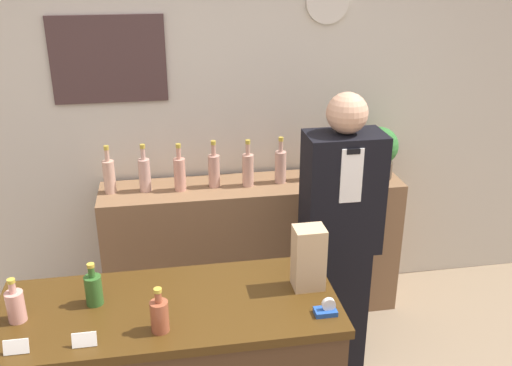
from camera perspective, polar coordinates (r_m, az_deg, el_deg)
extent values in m
cube|color=beige|center=(3.75, -4.75, 7.14)|extent=(5.20, 0.06, 2.70)
cube|color=#422E2D|center=(3.62, -14.53, 11.85)|extent=(0.69, 0.02, 0.52)
cylinder|color=beige|center=(3.72, 7.15, 17.56)|extent=(0.27, 0.03, 0.27)
cube|color=brown|center=(3.86, -0.32, -6.49)|extent=(1.94, 0.41, 0.93)
cube|color=#40280E|center=(2.47, -8.69, -12.31)|extent=(1.42, 0.60, 0.04)
cube|color=black|center=(3.47, 7.92, -11.93)|extent=(0.32, 0.25, 0.77)
cube|color=black|center=(3.13, 8.61, -0.95)|extent=(0.42, 0.25, 0.67)
cube|color=white|center=(2.96, 9.53, 0.69)|extent=(0.12, 0.01, 0.30)
cube|color=black|center=(2.91, 9.72, 3.13)|extent=(0.07, 0.01, 0.03)
sphere|color=tan|center=(2.98, 9.11, 6.91)|extent=(0.22, 0.22, 0.22)
cylinder|color=#4C3D2D|center=(3.84, 12.02, 1.38)|extent=(0.20, 0.20, 0.11)
sphere|color=#2D6B2D|center=(3.79, 12.21, 3.64)|extent=(0.25, 0.25, 0.25)
cube|color=tan|center=(2.48, 5.28, -7.46)|extent=(0.13, 0.11, 0.29)
cube|color=#1E4799|center=(2.38, 6.95, -12.65)|extent=(0.09, 0.06, 0.02)
cylinder|color=silver|center=(2.37, 7.28, -11.96)|extent=(0.06, 0.02, 0.06)
cube|color=white|center=(2.34, -22.88, -14.86)|extent=(0.09, 0.02, 0.06)
cube|color=white|center=(2.29, -16.80, -14.78)|extent=(0.09, 0.02, 0.06)
cylinder|color=tan|center=(2.49, -22.89, -11.31)|extent=(0.07, 0.07, 0.13)
cylinder|color=tan|center=(2.45, -23.20, -9.60)|extent=(0.03, 0.03, 0.05)
cylinder|color=#B29933|center=(2.43, -23.31, -8.98)|extent=(0.03, 0.03, 0.02)
cylinder|color=#2D5924|center=(2.49, -15.92, -10.27)|extent=(0.07, 0.07, 0.13)
cylinder|color=#2D5924|center=(2.45, -16.14, -8.54)|extent=(0.03, 0.03, 0.05)
cylinder|color=#B29933|center=(2.43, -16.21, -7.92)|extent=(0.03, 0.03, 0.02)
cylinder|color=brown|center=(2.28, -9.61, -13.02)|extent=(0.07, 0.07, 0.13)
cylinder|color=brown|center=(2.23, -9.76, -11.19)|extent=(0.03, 0.03, 0.05)
cylinder|color=#B29933|center=(2.21, -9.81, -10.53)|extent=(0.03, 0.03, 0.02)
cylinder|color=tan|center=(3.61, -14.46, 0.60)|extent=(0.07, 0.07, 0.21)
cylinder|color=tan|center=(3.57, -14.68, 2.69)|extent=(0.03, 0.03, 0.07)
cylinder|color=#B29933|center=(3.55, -14.75, 3.43)|extent=(0.03, 0.03, 0.02)
cylinder|color=tan|center=(3.59, -11.07, 0.77)|extent=(0.07, 0.07, 0.21)
cylinder|color=tan|center=(3.54, -11.24, 2.87)|extent=(0.03, 0.03, 0.07)
cylinder|color=#B29933|center=(3.53, -11.29, 3.62)|extent=(0.03, 0.03, 0.02)
cylinder|color=tan|center=(3.57, -7.63, 0.84)|extent=(0.07, 0.07, 0.21)
cylinder|color=tan|center=(3.52, -7.75, 2.96)|extent=(0.03, 0.03, 0.07)
cylinder|color=#B29933|center=(3.50, -7.79, 3.71)|extent=(0.03, 0.03, 0.02)
cylinder|color=tan|center=(3.60, -4.24, 1.19)|extent=(0.07, 0.07, 0.21)
cylinder|color=tan|center=(3.55, -4.30, 3.30)|extent=(0.03, 0.03, 0.07)
cylinder|color=#B29933|center=(3.53, -4.32, 4.04)|extent=(0.03, 0.03, 0.02)
cylinder|color=tan|center=(3.60, -0.81, 1.28)|extent=(0.07, 0.07, 0.21)
cylinder|color=tan|center=(3.55, -0.82, 3.39)|extent=(0.03, 0.03, 0.07)
cylinder|color=#B29933|center=(3.54, -0.83, 4.13)|extent=(0.03, 0.03, 0.02)
cylinder|color=tan|center=(3.66, 2.46, 1.60)|extent=(0.07, 0.07, 0.21)
cylinder|color=tan|center=(3.61, 2.50, 3.68)|extent=(0.03, 0.03, 0.07)
cylinder|color=#B29933|center=(3.60, 2.51, 4.41)|extent=(0.03, 0.03, 0.02)
cylinder|color=tan|center=(3.72, 5.67, 1.85)|extent=(0.07, 0.07, 0.21)
cylinder|color=tan|center=(3.67, 5.75, 3.89)|extent=(0.03, 0.03, 0.07)
cylinder|color=#B29933|center=(3.65, 5.78, 4.62)|extent=(0.03, 0.03, 0.02)
cylinder|color=tan|center=(3.76, 8.92, 1.91)|extent=(0.07, 0.07, 0.21)
cylinder|color=tan|center=(3.71, 9.05, 3.93)|extent=(0.03, 0.03, 0.07)
cylinder|color=#B29933|center=(3.70, 9.10, 4.65)|extent=(0.03, 0.03, 0.02)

